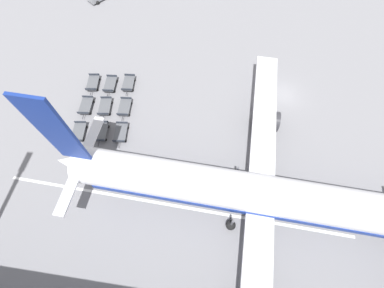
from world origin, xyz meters
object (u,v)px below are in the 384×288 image
object	(u,v)px
baggage_dolly_row_near_col_c	(79,132)
baggage_dolly_row_mid_b_col_c	(121,133)
baggage_dolly_row_mid_a_col_c	(101,132)
baggage_dolly_row_mid_a_col_a	(110,84)
baggage_dolly_row_mid_a_col_b	(105,107)
baggage_dolly_row_near_col_b	(86,106)
baggage_dolly_row_near_col_a	(93,83)
baggage_dolly_row_mid_b_col_a	(129,83)
airplane	(273,196)
baggage_dolly_row_mid_b_col_b	(125,107)

from	to	relation	value
baggage_dolly_row_near_col_c	baggage_dolly_row_mid_b_col_c	bearing A→B (deg)	97.01
baggage_dolly_row_near_col_c	baggage_dolly_row_mid_a_col_c	world-z (taller)	same
baggage_dolly_row_mid_a_col_a	baggage_dolly_row_mid_a_col_b	distance (m)	3.80
baggage_dolly_row_near_col_b	baggage_dolly_row_mid_b_col_c	size ratio (longest dim) A/B	1.00
baggage_dolly_row_mid_a_col_b	baggage_dolly_row_mid_a_col_c	distance (m)	3.80
baggage_dolly_row_near_col_a	baggage_dolly_row_mid_a_col_a	size ratio (longest dim) A/B	1.01
baggage_dolly_row_near_col_b	baggage_dolly_row_mid_b_col_a	xyz separation A→B (m)	(-4.49, 4.46, 0.00)
airplane	baggage_dolly_row_near_col_b	xyz separation A→B (m)	(-9.74, -23.07, -2.61)
baggage_dolly_row_near_col_a	baggage_dolly_row_mid_a_col_b	bearing A→B (deg)	37.81
airplane	baggage_dolly_row_near_col_c	world-z (taller)	airplane
baggage_dolly_row_near_col_a	baggage_dolly_row_mid_a_col_c	size ratio (longest dim) A/B	1.00
baggage_dolly_row_mid_b_col_b	baggage_dolly_row_mid_a_col_a	bearing A→B (deg)	-139.73
baggage_dolly_row_mid_b_col_a	baggage_dolly_row_mid_b_col_c	world-z (taller)	same
baggage_dolly_row_mid_a_col_b	baggage_dolly_row_mid_a_col_a	bearing A→B (deg)	-173.40
baggage_dolly_row_near_col_a	baggage_dolly_row_near_col_b	bearing A→B (deg)	5.37
baggage_dolly_row_mid_b_col_b	baggage_dolly_row_mid_a_col_b	bearing A→B (deg)	-84.09
baggage_dolly_row_mid_a_col_c	baggage_dolly_row_mid_b_col_c	world-z (taller)	same
baggage_dolly_row_mid_b_col_c	baggage_dolly_row_mid_a_col_c	bearing A→B (deg)	-85.33
baggage_dolly_row_near_col_a	baggage_dolly_row_mid_a_col_b	size ratio (longest dim) A/B	1.00
baggage_dolly_row_near_col_a	baggage_dolly_row_mid_b_col_b	world-z (taller)	same
baggage_dolly_row_mid_a_col_b	baggage_dolly_row_mid_a_col_c	xyz separation A→B (m)	(3.74, 0.67, 0.00)
baggage_dolly_row_mid_a_col_a	baggage_dolly_row_near_col_b	bearing A→B (deg)	-27.24
airplane	baggage_dolly_row_mid_b_col_a	world-z (taller)	airplane
airplane	baggage_dolly_row_mid_b_col_a	distance (m)	23.57
baggage_dolly_row_near_col_b	baggage_dolly_row_mid_a_col_b	world-z (taller)	same
baggage_dolly_row_mid_b_col_b	baggage_dolly_row_mid_b_col_c	bearing A→B (deg)	8.04
baggage_dolly_row_near_col_a	baggage_dolly_row_mid_b_col_a	xyz separation A→B (m)	(-0.61, 4.83, 0.00)
baggage_dolly_row_near_col_b	baggage_dolly_row_near_col_c	size ratio (longest dim) A/B	1.00
baggage_dolly_row_near_col_b	baggage_dolly_row_mid_a_col_b	bearing A→B (deg)	94.75
baggage_dolly_row_near_col_c	baggage_dolly_row_mid_a_col_c	xyz separation A→B (m)	(-0.43, 2.69, 0.00)
baggage_dolly_row_mid_a_col_b	baggage_dolly_row_mid_b_col_a	world-z (taller)	same
baggage_dolly_row_near_col_c	baggage_dolly_row_mid_b_col_c	xyz separation A→B (m)	(-0.63, 5.09, 0.00)
airplane	baggage_dolly_row_mid_a_col_c	size ratio (longest dim) A/B	12.96
baggage_dolly_row_mid_a_col_c	baggage_dolly_row_mid_b_col_a	size ratio (longest dim) A/B	1.00
airplane	baggage_dolly_row_mid_b_col_a	bearing A→B (deg)	-127.41
baggage_dolly_row_mid_a_col_b	baggage_dolly_row_mid_b_col_c	bearing A→B (deg)	40.92
airplane	baggage_dolly_row_near_col_c	xyz separation A→B (m)	(-5.78, -22.60, -2.61)
baggage_dolly_row_near_col_b	baggage_dolly_row_mid_a_col_c	world-z (taller)	same
baggage_dolly_row_near_col_b	baggage_dolly_row_mid_a_col_c	distance (m)	4.74
airplane	baggage_dolly_row_mid_a_col_a	distance (m)	25.24
baggage_dolly_row_near_col_c	baggage_dolly_row_mid_b_col_c	distance (m)	5.13
baggage_dolly_row_near_col_c	baggage_dolly_row_mid_b_col_b	xyz separation A→B (m)	(-4.43, 4.55, 0.00)
airplane	baggage_dolly_row_mid_a_col_c	distance (m)	21.02
baggage_dolly_row_mid_a_col_c	baggage_dolly_row_mid_b_col_c	distance (m)	2.41
baggage_dolly_row_mid_b_col_a	baggage_dolly_row_mid_b_col_c	xyz separation A→B (m)	(7.82, 1.09, 0.00)
baggage_dolly_row_near_col_a	baggage_dolly_row_mid_a_col_c	distance (m)	8.21
baggage_dolly_row_mid_a_col_a	baggage_dolly_row_mid_a_col_c	world-z (taller)	same
baggage_dolly_row_mid_a_col_a	baggage_dolly_row_mid_b_col_a	bearing A→B (deg)	101.88
baggage_dolly_row_near_col_b	baggage_dolly_row_near_col_c	xyz separation A→B (m)	(3.97, 0.46, 0.00)
baggage_dolly_row_near_col_a	baggage_dolly_row_mid_b_col_a	bearing A→B (deg)	97.19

